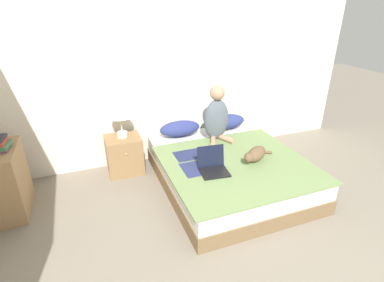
{
  "coord_description": "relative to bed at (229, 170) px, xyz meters",
  "views": [
    {
      "loc": [
        -1.28,
        -0.58,
        2.18
      ],
      "look_at": [
        -0.21,
        2.22,
        0.76
      ],
      "focal_mm": 28.0,
      "sensor_mm": 36.0,
      "label": 1
    }
  ],
  "objects": [
    {
      "name": "wall_back",
      "position": [
        -0.34,
        1.07,
        1.07
      ],
      "size": [
        5.64,
        0.05,
        2.55
      ],
      "color": "silver",
      "rests_on": "ground_plane"
    },
    {
      "name": "bed",
      "position": [
        0.0,
        0.0,
        0.0
      ],
      "size": [
        1.69,
        1.99,
        0.41
      ],
      "color": "brown",
      "rests_on": "ground_plane"
    },
    {
      "name": "pillow_near",
      "position": [
        -0.37,
        0.83,
        0.31
      ],
      "size": [
        0.59,
        0.29,
        0.21
      ],
      "color": "navy",
      "rests_on": "bed"
    },
    {
      "name": "pillow_far",
      "position": [
        0.37,
        0.83,
        0.31
      ],
      "size": [
        0.59,
        0.29,
        0.21
      ],
      "color": "navy",
      "rests_on": "bed"
    },
    {
      "name": "person_sitting",
      "position": [
        0.06,
        0.53,
        0.54
      ],
      "size": [
        0.36,
        0.35,
        0.76
      ],
      "color": "slate",
      "rests_on": "bed"
    },
    {
      "name": "cat_tabby",
      "position": [
        0.24,
        -0.21,
        0.29
      ],
      "size": [
        0.5,
        0.33,
        0.18
      ],
      "rotation": [
        0.0,
        0.0,
        -2.63
      ],
      "color": "brown",
      "rests_on": "bed"
    },
    {
      "name": "laptop_open",
      "position": [
        -0.34,
        -0.25,
        0.26
      ],
      "size": [
        0.35,
        0.34,
        0.26
      ],
      "rotation": [
        0.0,
        0.0,
        -0.11
      ],
      "color": "black",
      "rests_on": "bed"
    },
    {
      "name": "nightstand",
      "position": [
        -1.19,
        0.79,
        0.06
      ],
      "size": [
        0.46,
        0.42,
        0.52
      ],
      "color": "#937047",
      "rests_on": "ground_plane"
    },
    {
      "name": "table_lamp",
      "position": [
        -1.18,
        0.82,
        0.68
      ],
      "size": [
        0.29,
        0.29,
        0.49
      ],
      "color": "beige",
      "rests_on": "nightstand"
    },
    {
      "name": "bookshelf",
      "position": [
        -2.49,
        0.39,
        0.18
      ],
      "size": [
        0.28,
        0.68,
        0.77
      ],
      "color": "#99754C",
      "rests_on": "ground_plane"
    }
  ]
}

